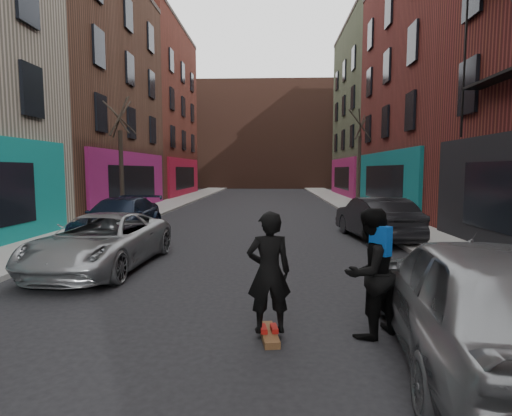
# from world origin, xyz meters

# --- Properties ---
(sidewalk_left) EXTENTS (2.50, 84.00, 0.13)m
(sidewalk_left) POSITION_xyz_m (-6.25, 30.00, 0.07)
(sidewalk_left) COLOR gray
(sidewalk_left) RESTS_ON ground
(sidewalk_right) EXTENTS (2.50, 84.00, 0.13)m
(sidewalk_right) POSITION_xyz_m (6.25, 30.00, 0.07)
(sidewalk_right) COLOR gray
(sidewalk_right) RESTS_ON ground
(building_far) EXTENTS (40.00, 10.00, 14.00)m
(building_far) POSITION_xyz_m (0.00, 56.00, 7.00)
(building_far) COLOR #47281E
(building_far) RESTS_ON ground
(tree_left_far) EXTENTS (2.00, 2.00, 6.50)m
(tree_left_far) POSITION_xyz_m (-6.20, 18.00, 3.38)
(tree_left_far) COLOR black
(tree_left_far) RESTS_ON sidewalk_left
(tree_right_far) EXTENTS (2.00, 2.00, 6.80)m
(tree_right_far) POSITION_xyz_m (6.20, 24.00, 3.53)
(tree_right_far) COLOR black
(tree_right_far) RESTS_ON sidewalk_right
(parked_left_far) EXTENTS (2.48, 4.99, 1.36)m
(parked_left_far) POSITION_xyz_m (-3.31, 9.03, 0.68)
(parked_left_far) COLOR gray
(parked_left_far) RESTS_ON ground
(parked_left_end) EXTENTS (2.05, 5.01, 1.45)m
(parked_left_end) POSITION_xyz_m (-4.55, 13.37, 0.73)
(parked_left_end) COLOR black
(parked_left_end) RESTS_ON ground
(parked_right_far) EXTENTS (2.58, 5.15, 1.68)m
(parked_right_far) POSITION_xyz_m (3.51, 4.36, 0.84)
(parked_right_far) COLOR gray
(parked_right_far) RESTS_ON ground
(parked_right_end) EXTENTS (2.17, 4.74, 1.51)m
(parked_right_end) POSITION_xyz_m (4.60, 13.54, 0.75)
(parked_right_end) COLOR black
(parked_right_end) RESTS_ON ground
(skateboard) EXTENTS (0.34, 0.82, 0.10)m
(skateboard) POSITION_xyz_m (0.91, 5.02, 0.05)
(skateboard) COLOR brown
(skateboard) RESTS_ON ground
(skateboarder) EXTENTS (0.71, 0.52, 1.78)m
(skateboarder) POSITION_xyz_m (0.91, 5.02, 0.99)
(skateboarder) COLOR black
(skateboarder) RESTS_ON skateboard
(pedestrian) EXTENTS (1.18, 1.13, 1.91)m
(pedestrian) POSITION_xyz_m (2.39, 5.17, 0.96)
(pedestrian) COLOR black
(pedestrian) RESTS_ON ground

